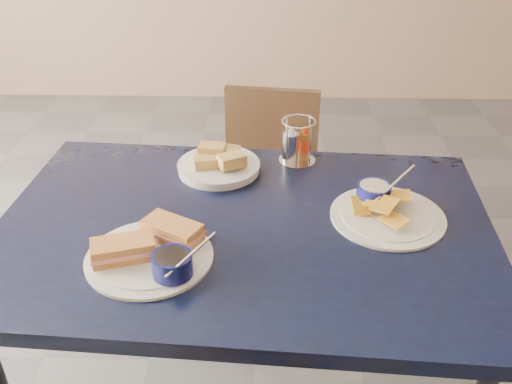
{
  "coord_description": "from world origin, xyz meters",
  "views": [
    {
      "loc": [
        0.04,
        -1.41,
        1.56
      ],
      "look_at": [
        0.01,
        -0.19,
        0.82
      ],
      "focal_mm": 40.0,
      "sensor_mm": 36.0,
      "label": 1
    }
  ],
  "objects_px": {
    "sandwich_plate": "(153,250)",
    "condiment_caddy": "(296,144)",
    "bread_basket": "(219,164)",
    "dining_table": "(244,244)",
    "chair_far": "(267,176)",
    "plantain_plate": "(383,208)"
  },
  "relations": [
    {
      "from": "chair_far",
      "to": "dining_table",
      "type": "bearing_deg",
      "value": -93.97
    },
    {
      "from": "sandwich_plate",
      "to": "bread_basket",
      "type": "xyz_separation_m",
      "value": [
        0.12,
        0.42,
        -0.0
      ]
    },
    {
      "from": "bread_basket",
      "to": "condiment_caddy",
      "type": "height_order",
      "value": "condiment_caddy"
    },
    {
      "from": "condiment_caddy",
      "to": "dining_table",
      "type": "bearing_deg",
      "value": -112.74
    },
    {
      "from": "chair_far",
      "to": "plantain_plate",
      "type": "distance_m",
      "value": 0.85
    },
    {
      "from": "sandwich_plate",
      "to": "plantain_plate",
      "type": "xyz_separation_m",
      "value": [
        0.56,
        0.2,
        -0.01
      ]
    },
    {
      "from": "plantain_plate",
      "to": "bread_basket",
      "type": "distance_m",
      "value": 0.49
    },
    {
      "from": "dining_table",
      "to": "plantain_plate",
      "type": "xyz_separation_m",
      "value": [
        0.36,
        0.06,
        0.08
      ]
    },
    {
      "from": "chair_far",
      "to": "plantain_plate",
      "type": "height_order",
      "value": "plantain_plate"
    },
    {
      "from": "sandwich_plate",
      "to": "bread_basket",
      "type": "bearing_deg",
      "value": 74.43
    },
    {
      "from": "chair_far",
      "to": "condiment_caddy",
      "type": "relative_size",
      "value": 5.72
    },
    {
      "from": "sandwich_plate",
      "to": "bread_basket",
      "type": "distance_m",
      "value": 0.44
    },
    {
      "from": "sandwich_plate",
      "to": "plantain_plate",
      "type": "bearing_deg",
      "value": 19.96
    },
    {
      "from": "chair_far",
      "to": "bread_basket",
      "type": "relative_size",
      "value": 3.29
    },
    {
      "from": "chair_far",
      "to": "sandwich_plate",
      "type": "relative_size",
      "value": 2.49
    },
    {
      "from": "sandwich_plate",
      "to": "condiment_caddy",
      "type": "xyz_separation_m",
      "value": [
        0.34,
        0.49,
        0.03
      ]
    },
    {
      "from": "chair_far",
      "to": "plantain_plate",
      "type": "bearing_deg",
      "value": -67.39
    },
    {
      "from": "dining_table",
      "to": "condiment_caddy",
      "type": "xyz_separation_m",
      "value": [
        0.14,
        0.34,
        0.12
      ]
    },
    {
      "from": "condiment_caddy",
      "to": "bread_basket",
      "type": "bearing_deg",
      "value": -163.79
    },
    {
      "from": "dining_table",
      "to": "sandwich_plate",
      "type": "height_order",
      "value": "sandwich_plate"
    },
    {
      "from": "chair_far",
      "to": "bread_basket",
      "type": "xyz_separation_m",
      "value": [
        -0.14,
        -0.51,
        0.33
      ]
    },
    {
      "from": "sandwich_plate",
      "to": "bread_basket",
      "type": "height_order",
      "value": "sandwich_plate"
    }
  ]
}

